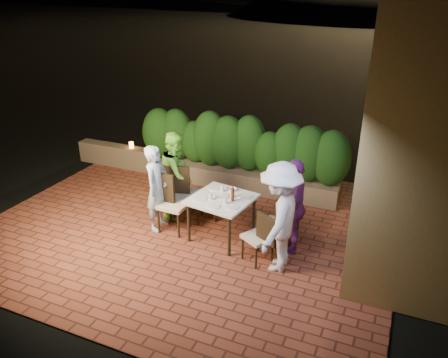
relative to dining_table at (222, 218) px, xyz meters
The scene contains 31 objects.
ground 0.84m from the dining_table, 156.02° to the right, with size 400.00×400.00×0.00m, color black.
terrace_floor 0.84m from the dining_table, 163.70° to the left, with size 7.00×6.00×0.15m, color brown.
building_wall 3.99m from the dining_table, 30.17° to the left, with size 1.60×5.00×5.00m, color olive.
window_pane 2.94m from the dining_table, 29.23° to the left, with size 0.08×1.00×1.40m, color black.
window_frame 2.94m from the dining_table, 29.34° to the left, with size 0.06×1.15×1.55m, color black.
planter 2.06m from the dining_table, 103.46° to the left, with size 4.20×0.55×0.40m, color brown.
hedge 2.13m from the dining_table, 103.46° to the left, with size 4.00×0.70×1.10m, color #14380F, non-canonical shape.
parapet 4.01m from the dining_table, 150.12° to the left, with size 2.20×0.30×0.50m, color brown.
hill 59.87m from the dining_table, 88.73° to the left, with size 52.00×40.00×22.00m, color black.
dining_table is the anchor object (origin of this frame).
plate_nw 0.53m from the dining_table, 152.16° to the right, with size 0.24×0.24×0.01m, color white.
plate_sw 0.53m from the dining_table, 131.81° to the left, with size 0.22×0.22×0.01m, color white.
plate_ne 0.53m from the dining_table, 40.75° to the right, with size 0.22×0.22×0.01m, color white.
plate_se 0.54m from the dining_table, 30.44° to the left, with size 0.23×0.23×0.01m, color white.
plate_centre 0.38m from the dining_table, 114.73° to the left, with size 0.23×0.23×0.01m, color white.
plate_front 0.50m from the dining_table, 89.16° to the right, with size 0.21×0.21×0.01m, color white.
glass_nw 0.46m from the dining_table, 140.04° to the right, with size 0.06×0.06×0.10m, color silver.
glass_sw 0.50m from the dining_table, 111.44° to the left, with size 0.06×0.06×0.11m, color silver.
glass_ne 0.47m from the dining_table, 50.18° to the right, with size 0.06×0.06×0.10m, color silver.
glass_se 0.46m from the dining_table, 35.17° to the left, with size 0.06×0.06×0.10m, color silver.
beer_bottle 0.55m from the dining_table, ahead, with size 0.05×0.05×0.28m, color #52200D, non-canonical shape.
bowl 0.52m from the dining_table, 83.50° to the left, with size 0.16×0.16×0.04m, color white.
chair_left_front 0.88m from the dining_table, behind, with size 0.48×0.48×1.04m, color black, non-canonical shape.
chair_left_back 0.88m from the dining_table, 156.40° to the left, with size 0.48×0.48×1.04m, color black, non-canonical shape.
chair_right_front 0.87m from the dining_table, 26.51° to the right, with size 0.40×0.40×0.86m, color black, non-canonical shape.
chair_right_back 0.92m from the dining_table, ahead, with size 0.39×0.39×0.85m, color black, non-canonical shape.
diner_blue 1.22m from the dining_table, behind, with size 0.56×0.37×1.53m, color #AACBDB.
diner_green 1.27m from the dining_table, 156.24° to the left, with size 0.78×0.61×1.61m, color #7CD943.
diner_white 1.29m from the dining_table, 21.42° to the right, with size 1.10×0.63×1.70m, color silver.
diner_purple 1.25m from the dining_table, ahead, with size 0.92×0.38×1.57m, color #6A2777.
parapet_lamp 3.74m from the dining_table, 147.62° to the left, with size 0.10×0.10×0.14m, color orange.
Camera 1 is at (3.26, -5.57, 3.95)m, focal length 35.00 mm.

